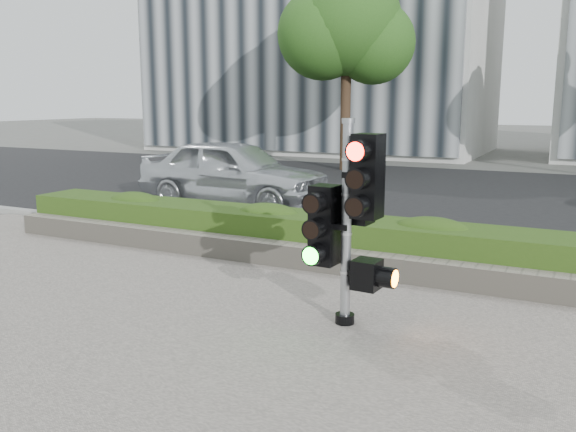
{
  "coord_description": "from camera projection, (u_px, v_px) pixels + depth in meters",
  "views": [
    {
      "loc": [
        3.47,
        -6.11,
        2.51
      ],
      "look_at": [
        0.13,
        0.6,
        1.07
      ],
      "focal_mm": 38.0,
      "sensor_mm": 36.0,
      "label": 1
    }
  ],
  "objects": [
    {
      "name": "tree_left",
      "position": [
        347.0,
        26.0,
        21.2
      ],
      "size": [
        4.61,
        4.03,
        7.34
      ],
      "color": "black",
      "rests_on": "ground"
    },
    {
      "name": "traffic_signal",
      "position": [
        351.0,
        213.0,
        6.65
      ],
      "size": [
        0.8,
        0.6,
        2.29
      ],
      "rotation": [
        0.0,
        0.0,
        -0.08
      ],
      "color": "black",
      "rests_on": "sidewalk"
    },
    {
      "name": "hedge",
      "position": [
        336.0,
        239.0,
        9.54
      ],
      "size": [
        12.0,
        1.0,
        0.68
      ],
      "primitive_type": "cube",
      "color": "#507724",
      "rests_on": "sidewalk"
    },
    {
      "name": "road",
      "position": [
        441.0,
        196.0,
        16.16
      ],
      "size": [
        60.0,
        13.0,
        0.02
      ],
      "primitive_type": "cube",
      "color": "black",
      "rests_on": "ground"
    },
    {
      "name": "curb",
      "position": [
        349.0,
        249.0,
        10.13
      ],
      "size": [
        60.0,
        0.25,
        0.12
      ],
      "primitive_type": "cube",
      "color": "gray",
      "rests_on": "ground"
    },
    {
      "name": "car_silver",
      "position": [
        233.0,
        172.0,
        14.45
      ],
      "size": [
        4.76,
        2.07,
        1.6
      ],
      "primitive_type": "imported",
      "rotation": [
        0.0,
        0.0,
        1.53
      ],
      "color": "silver",
      "rests_on": "road"
    },
    {
      "name": "ground",
      "position": [
        256.0,
        311.0,
        7.37
      ],
      "size": [
        120.0,
        120.0,
        0.0
      ],
      "primitive_type": "plane",
      "color": "#51514C",
      "rests_on": "ground"
    },
    {
      "name": "sidewalk",
      "position": [
        112.0,
        399.0,
        5.17
      ],
      "size": [
        16.0,
        11.0,
        0.03
      ],
      "primitive_type": "cube",
      "color": "#9E9389",
      "rests_on": "ground"
    },
    {
      "name": "stone_wall",
      "position": [
        319.0,
        259.0,
        9.0
      ],
      "size": [
        12.0,
        0.32,
        0.34
      ],
      "primitive_type": "cube",
      "color": "gray",
      "rests_on": "sidewalk"
    }
  ]
}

